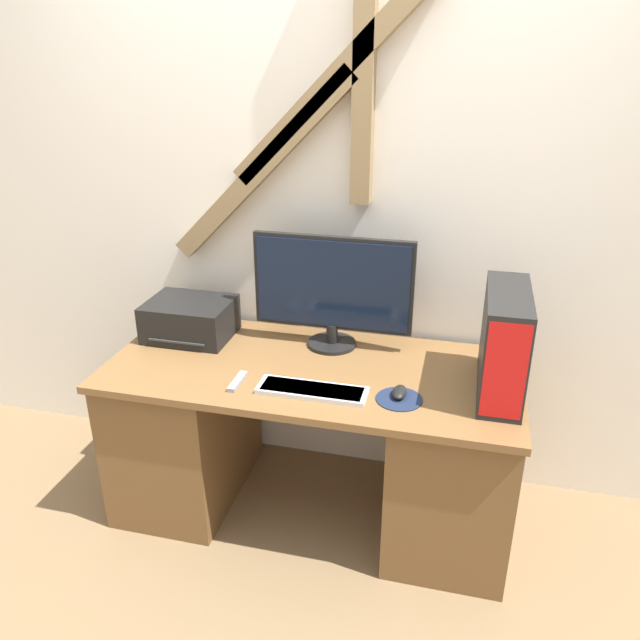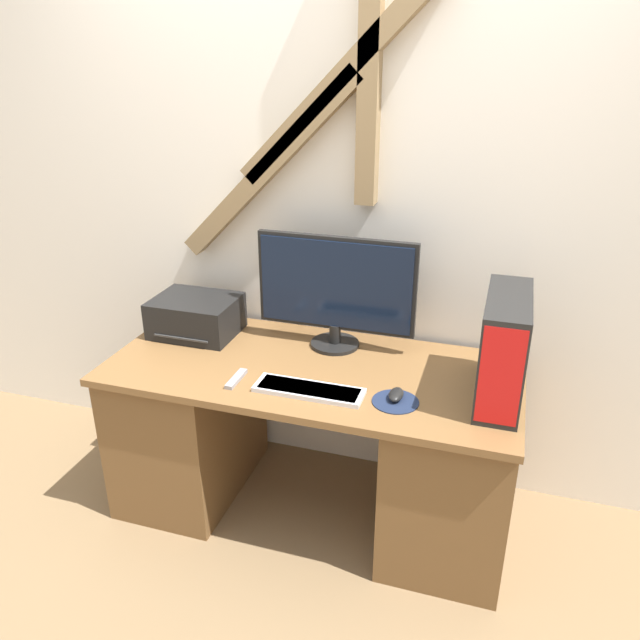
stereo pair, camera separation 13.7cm
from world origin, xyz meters
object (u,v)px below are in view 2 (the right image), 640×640
at_px(mouse, 396,395).
at_px(computer_tower, 503,349).
at_px(keyboard, 309,390).
at_px(remote_control, 236,379).
at_px(monitor, 336,288).
at_px(printer, 196,316).

xyz_separation_m(mouse, computer_tower, (0.35, 0.13, 0.18)).
xyz_separation_m(keyboard, computer_tower, (0.67, 0.18, 0.19)).
bearing_deg(computer_tower, mouse, -159.31).
bearing_deg(keyboard, computer_tower, 15.04).
bearing_deg(remote_control, monitor, 56.18).
bearing_deg(mouse, keyboard, -171.57).
bearing_deg(monitor, mouse, -47.24).
distance_m(printer, remote_control, 0.50).
distance_m(keyboard, mouse, 0.32).
relative_size(keyboard, mouse, 4.23).
bearing_deg(printer, mouse, -17.36).
bearing_deg(mouse, computer_tower, 20.69).
height_order(keyboard, mouse, mouse).
bearing_deg(keyboard, mouse, 8.43).
bearing_deg(mouse, monitor, 132.76).
xyz_separation_m(printer, remote_control, (0.35, -0.35, -0.07)).
height_order(keyboard, computer_tower, computer_tower).
relative_size(mouse, computer_tower, 0.22).
height_order(monitor, computer_tower, monitor).
xyz_separation_m(computer_tower, printer, (-1.32, 0.17, -0.12)).
bearing_deg(mouse, remote_control, -175.49).
relative_size(computer_tower, remote_control, 3.07).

